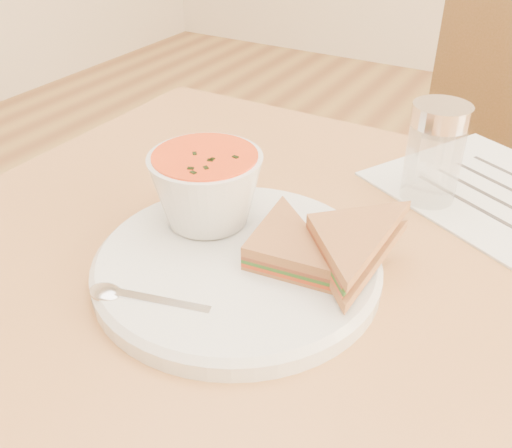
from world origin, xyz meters
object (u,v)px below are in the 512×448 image
Objects in this scene: chair_far at (453,231)px; condiment_shaker at (434,154)px; plate at (237,266)px; soup_bowl at (207,192)px.

chair_far is 0.46m from condiment_shaker.
plate is at bearing -116.75° from condiment_shaker.
soup_bowl is (-0.06, 0.04, 0.05)m from plate.
condiment_shaker is at bearing 47.92° from soup_bowl.
soup_bowl is at bearing -132.08° from condiment_shaker.
chair_far is at bearing 78.99° from plate.
chair_far is at bearing 72.28° from soup_bowl.
soup_bowl is at bearing 147.24° from plate.
condiment_shaker is (0.12, 0.24, 0.05)m from plate.
condiment_shaker reaches higher than plate.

